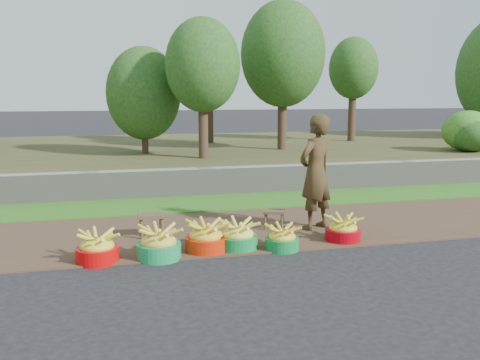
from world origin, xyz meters
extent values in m
plane|color=black|center=(0.00, 0.00, 0.00)|extent=(120.00, 120.00, 0.00)
cube|color=#4B3425|center=(0.00, 1.25, 0.01)|extent=(80.00, 2.50, 0.02)
cube|color=#33701D|center=(0.00, 3.25, 0.02)|extent=(80.00, 1.50, 0.04)
cube|color=gray|center=(0.00, 4.10, 0.28)|extent=(80.00, 0.35, 0.55)
cube|color=#444222|center=(0.00, 9.00, 0.25)|extent=(80.00, 10.00, 0.50)
cylinder|color=#3D2A1D|center=(5.82, 9.61, 1.42)|extent=(0.24, 0.24, 1.84)
ellipsoid|color=#2B571E|center=(5.82, 9.61, 2.81)|extent=(1.56, 1.56, 1.95)
cylinder|color=#3D2A1D|center=(1.24, 10.09, 1.51)|extent=(0.26, 0.26, 2.02)
ellipsoid|color=#448125|center=(1.24, 10.09, 2.95)|extent=(1.45, 1.45, 1.82)
cylinder|color=#3D2A1D|center=(0.34, 6.16, 1.32)|extent=(0.23, 0.23, 1.64)
ellipsoid|color=#2B571E|center=(0.34, 6.16, 2.66)|extent=(1.74, 1.74, 2.18)
cylinder|color=#3D2A1D|center=(2.79, 7.62, 1.44)|extent=(0.25, 0.25, 1.88)
ellipsoid|color=#2B571E|center=(2.79, 7.62, 3.06)|extent=(2.26, 2.26, 2.83)
cylinder|color=#3D2A1D|center=(-0.92, 7.57, 0.98)|extent=(0.17, 0.17, 0.96)
ellipsoid|color=#2B571E|center=(-0.92, 7.57, 2.02)|extent=(1.88, 1.88, 2.34)
ellipsoid|color=#2B571E|center=(7.41, 5.86, 0.99)|extent=(1.21, 1.21, 0.97)
ellipsoid|color=#448125|center=(7.42, 6.00, 1.04)|extent=(1.34, 1.34, 1.07)
cylinder|color=red|center=(-2.06, 0.19, 0.09)|extent=(0.51, 0.51, 0.18)
ellipsoid|color=yellow|center=(-2.06, 0.19, 0.24)|extent=(0.45, 0.45, 0.29)
cylinder|color=#198F4E|center=(-1.33, 0.15, 0.10)|extent=(0.55, 0.55, 0.20)
ellipsoid|color=gold|center=(-1.33, 0.15, 0.25)|extent=(0.48, 0.48, 0.31)
cylinder|color=red|center=(-0.71, 0.30, 0.10)|extent=(0.54, 0.54, 0.19)
ellipsoid|color=gold|center=(-0.71, 0.30, 0.25)|extent=(0.48, 0.48, 0.31)
cylinder|color=#15823A|center=(-0.29, 0.30, 0.09)|extent=(0.52, 0.52, 0.19)
ellipsoid|color=#EAD84B|center=(-0.29, 0.30, 0.24)|extent=(0.46, 0.46, 0.30)
cylinder|color=#137E38|center=(0.26, 0.14, 0.08)|extent=(0.44, 0.44, 0.16)
ellipsoid|color=yellow|center=(0.26, 0.14, 0.20)|extent=(0.39, 0.39, 0.25)
cylinder|color=#A3020D|center=(1.20, 0.31, 0.09)|extent=(0.49, 0.49, 0.17)
ellipsoid|color=yellow|center=(1.20, 0.31, 0.22)|extent=(0.43, 0.43, 0.28)
cube|color=brown|center=(-1.33, 1.14, 0.32)|extent=(0.37, 0.29, 0.04)
cylinder|color=brown|center=(-1.47, 1.05, 0.16)|extent=(0.04, 0.04, 0.28)
cylinder|color=brown|center=(-1.19, 1.04, 0.16)|extent=(0.04, 0.04, 0.28)
cylinder|color=brown|center=(-1.47, 1.24, 0.16)|extent=(0.04, 0.04, 0.28)
cylinder|color=brown|center=(-1.19, 1.24, 0.16)|extent=(0.04, 0.04, 0.28)
cube|color=brown|center=(0.47, 1.13, 0.28)|extent=(0.39, 0.35, 0.04)
cylinder|color=brown|center=(0.33, 1.10, 0.14)|extent=(0.03, 0.03, 0.24)
cylinder|color=brown|center=(0.55, 1.01, 0.14)|extent=(0.03, 0.03, 0.24)
cylinder|color=brown|center=(0.39, 1.25, 0.14)|extent=(0.03, 0.03, 0.24)
cylinder|color=brown|center=(0.62, 1.16, 0.14)|extent=(0.03, 0.03, 0.24)
imported|color=black|center=(1.07, 1.01, 0.87)|extent=(0.74, 0.65, 1.70)
camera|label=1|loc=(-1.92, -6.24, 2.01)|focal=40.00mm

